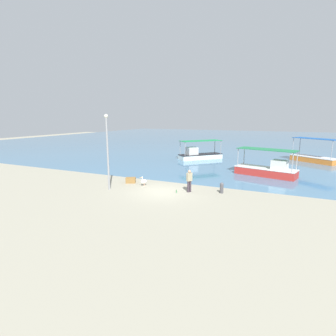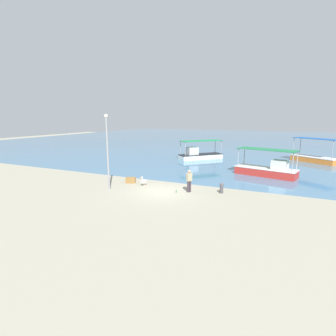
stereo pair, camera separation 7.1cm
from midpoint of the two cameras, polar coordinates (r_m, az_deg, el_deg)
name	(u,v)px [view 2 (the right image)]	position (r m, az deg, el deg)	size (l,w,h in m)	color
ground	(162,192)	(19.75, -1.20, -5.21)	(120.00, 120.00, 0.00)	gray
harbor_water	(249,140)	(65.82, 17.34, 5.76)	(110.00, 90.00, 0.00)	teal
fishing_boat_far_right	(199,155)	(35.11, 6.90, 2.94)	(5.29, 5.47, 2.45)	white
fishing_boat_outer	(267,169)	(26.57, 20.90, -0.29)	(5.84, 3.15, 2.55)	red
fishing_boat_near_right	(314,158)	(37.16, 29.25, 1.95)	(5.42, 4.51, 2.94)	orange
pelican	(144,181)	(21.44, -5.21, -2.90)	(0.48, 0.77, 0.80)	#E0997A
lamp_post	(107,148)	(20.23, -12.95, 4.24)	(0.28, 0.28, 5.74)	gray
mooring_bollard	(222,187)	(19.71, 11.68, -4.17)	(0.28, 0.28, 0.80)	#47474C
fisherman_standing	(189,180)	(19.53, 4.73, -2.68)	(0.41, 0.45, 1.69)	#3B313A
cargo_crate	(131,180)	(22.54, -8.03, -2.64)	(0.82, 0.51, 0.47)	olive
glass_bottle	(176,191)	(19.45, 1.92, -5.13)	(0.07, 0.07, 0.27)	#3F7F4C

